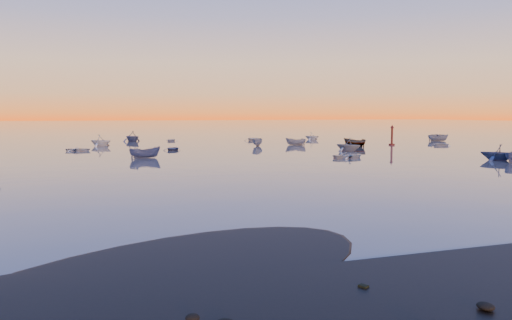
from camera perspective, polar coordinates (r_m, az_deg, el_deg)
name	(u,v)px	position (r m, az deg, el deg)	size (l,w,h in m)	color
ground	(172,136)	(120.10, -9.59, 2.70)	(600.00, 600.00, 0.00)	#685F57
moored_fleet	(224,150)	(74.19, -3.65, 1.20)	(124.00, 58.00, 1.20)	silver
boat_near_right	(498,160)	(63.27, 25.91, -0.03)	(4.01, 1.80, 1.40)	#38456C
channel_marker	(392,137)	(87.79, 15.27, 2.57)	(1.00, 1.00, 3.56)	#42120E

